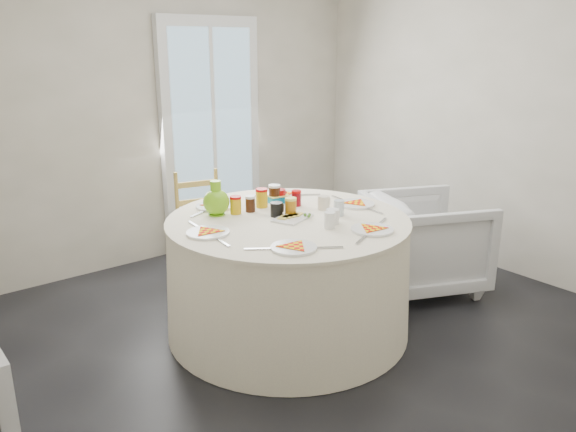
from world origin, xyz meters
TOP-DOWN VIEW (x-y plane):
  - floor at (0.00, 0.00)m, footprint 4.00×4.00m
  - wall_back at (0.00, 2.00)m, footprint 4.00×0.02m
  - wall_right at (2.00, 0.00)m, footprint 0.02×4.00m
  - glass_door at (0.40, 1.95)m, footprint 1.00×0.08m
  - table at (-0.10, 0.20)m, footprint 1.62×1.62m
  - wooden_chair at (-0.08, 1.32)m, footprint 0.47×0.45m
  - armchair at (1.15, 0.06)m, footprint 1.02×1.04m
  - place_settings at (-0.10, 0.20)m, footprint 1.84×1.84m
  - jar_cluster at (-0.10, 0.45)m, footprint 0.54×0.35m
  - butter_tub at (0.08, 0.54)m, footprint 0.15×0.12m
  - green_pitcher at (-0.42, 0.56)m, footprint 0.20×0.20m
  - cheese_platter at (-0.09, 0.17)m, footprint 0.31×0.25m
  - mugs_glasses at (0.05, 0.16)m, footprint 0.73×0.73m

SIDE VIEW (x-z plane):
  - floor at x=0.00m, z-range 0.00..0.00m
  - table at x=-0.10m, z-range -0.04..0.79m
  - armchair at x=1.15m, z-range -0.02..0.80m
  - wooden_chair at x=-0.08m, z-range 0.03..0.91m
  - place_settings at x=-0.10m, z-range 0.76..0.78m
  - cheese_platter at x=-0.09m, z-range 0.76..0.79m
  - butter_tub at x=0.08m, z-range 0.76..0.81m
  - mugs_glasses at x=0.05m, z-range 0.75..0.87m
  - jar_cluster at x=-0.10m, z-range 0.75..0.89m
  - green_pitcher at x=-0.42m, z-range 0.76..0.98m
  - glass_door at x=0.40m, z-range 0.00..2.10m
  - wall_back at x=0.00m, z-range 0.00..2.60m
  - wall_right at x=2.00m, z-range 0.00..2.60m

